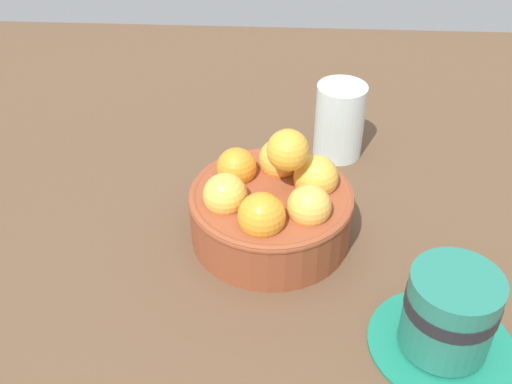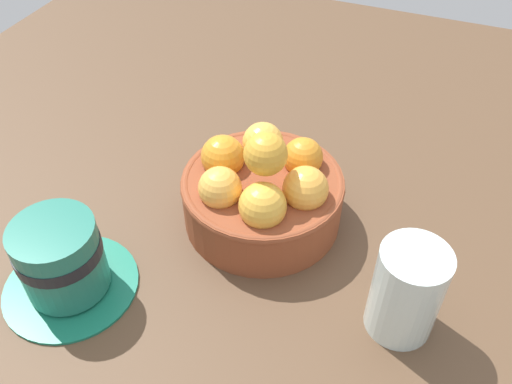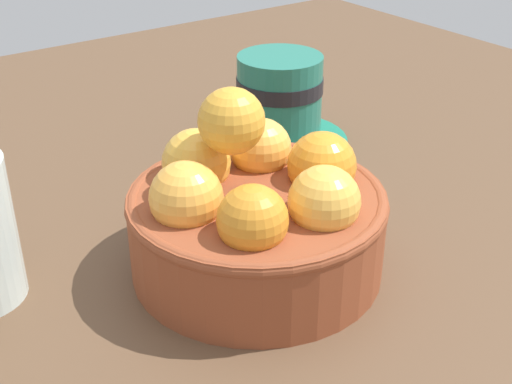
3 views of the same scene
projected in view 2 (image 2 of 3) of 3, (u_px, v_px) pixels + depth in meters
ground_plane at (262, 227)px, 59.86cm from camera, size 112.66×111.54×3.13cm
terracotta_bowl at (262, 190)px, 55.88cm from camera, size 16.86×16.86×12.45cm
coffee_cup at (62, 261)px, 49.38cm from camera, size 12.80×12.80×8.19cm
water_glass at (406, 291)px, 45.95cm from camera, size 6.02×6.02×9.39cm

